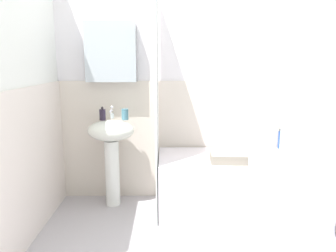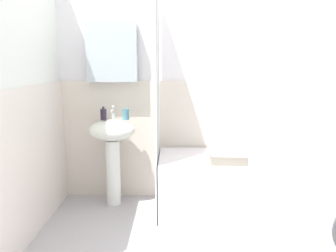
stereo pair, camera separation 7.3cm
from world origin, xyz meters
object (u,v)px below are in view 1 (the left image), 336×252
shampoo_bottle (293,141)px  sink (111,143)px  soap_dispenser (102,114)px  bathtub (241,183)px  body_wash_bottle (281,139)px  towel_folded (228,157)px  lotion_bottle (305,140)px  toothbrush_cup (125,114)px

shampoo_bottle → sink: bearing=-176.8°
sink → soap_dispenser: bearing=173.6°
soap_dispenser → shampoo_bottle: size_ratio=0.67×
bathtub → body_wash_bottle: body_wash_bottle is taller
soap_dispenser → body_wash_bottle: soap_dispenser is taller
sink → towel_folded: bearing=-16.1°
lotion_bottle → shampoo_bottle: lotion_bottle is taller
body_wash_bottle → sink: bearing=-175.3°
shampoo_bottle → toothbrush_cup: bearing=-177.5°
body_wash_bottle → lotion_bottle: bearing=-12.2°
lotion_bottle → towel_folded: size_ratio=0.71×
bathtub → sink: bearing=173.7°
soap_dispenser → toothbrush_cup: 0.21m
lotion_bottle → towel_folded: (-0.83, -0.40, -0.06)m
sink → lotion_bottle: size_ratio=3.91×
toothbrush_cup → towel_folded: bearing=-19.8°
sink → shampoo_bottle: size_ratio=4.45×
soap_dispenser → towel_folded: soap_dispenser is taller
lotion_bottle → shampoo_bottle: 0.12m
sink → towel_folded: sink is taller
sink → towel_folded: size_ratio=2.76×
toothbrush_cup → towel_folded: size_ratio=0.34×
towel_folded → soap_dispenser: bearing=164.5°
lotion_bottle → towel_folded: lotion_bottle is taller
shampoo_bottle → soap_dispenser: bearing=-177.2°
toothbrush_cup → towel_folded: toothbrush_cup is taller
sink → toothbrush_cup: 0.31m
lotion_bottle → body_wash_bottle: size_ratio=1.09×
sink → body_wash_bottle: (1.67, 0.14, 0.00)m
sink → soap_dispenser: size_ratio=6.64×
shampoo_bottle → towel_folded: 0.82m
bathtub → lotion_bottle: 0.80m
shampoo_bottle → body_wash_bottle: 0.11m
bathtub → shampoo_bottle: 0.69m
lotion_bottle → towel_folded: bearing=-154.6°
shampoo_bottle → bathtub: bearing=-156.8°
toothbrush_cup → bathtub: size_ratio=0.07×
bathtub → shampoo_bottle: size_ratio=8.11×
bathtub → body_wash_bottle: bearing=31.5°
sink → soap_dispenser: soap_dispenser is taller
body_wash_bottle → soap_dispenser: bearing=-175.7°
lotion_bottle → bathtub: bearing=-161.3°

